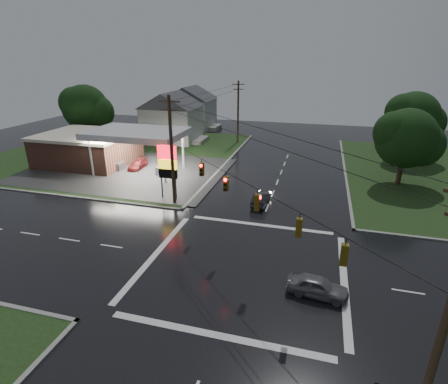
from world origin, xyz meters
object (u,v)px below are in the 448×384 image
(gas_station, at_px, (95,147))
(house_near, at_px, (172,116))
(house_far, at_px, (191,107))
(car_pump, at_px, (138,164))
(utility_pole_n, at_px, (238,111))
(car_north, at_px, (261,198))
(car_crossing, at_px, (318,286))
(pylon_sign, at_px, (167,163))
(tree_ne_far, at_px, (414,118))
(tree_nw_behind, at_px, (86,108))
(utility_pole_nw, at_px, (172,150))
(utility_pole_se, at_px, (448,314))
(tree_ne_near, at_px, (408,139))

(gas_station, relative_size, house_near, 2.37)
(house_far, height_order, car_pump, house_far)
(utility_pole_n, height_order, car_north, utility_pole_n)
(house_far, xyz_separation_m, car_crossing, (27.18, -49.94, -3.75))
(pylon_sign, bearing_deg, utility_pole_n, 87.92)
(tree_ne_far, height_order, car_crossing, tree_ne_far)
(tree_nw_behind, bearing_deg, utility_pole_nw, -40.10)
(gas_station, xyz_separation_m, house_near, (4.73, 16.30, 1.86))
(pylon_sign, xyz_separation_m, tree_ne_far, (27.65, 23.49, 2.17))
(utility_pole_n, bearing_deg, tree_ne_far, -8.55)
(tree_nw_behind, bearing_deg, tree_ne_far, 4.49)
(utility_pole_nw, height_order, utility_pole_se, same)
(utility_pole_nw, xyz_separation_m, utility_pole_se, (19.00, -19.00, 0.00))
(house_near, height_order, tree_nw_behind, tree_nw_behind)
(utility_pole_n, xyz_separation_m, car_pump, (-9.54, -18.61, -4.89))
(utility_pole_nw, xyz_separation_m, house_near, (-11.45, 26.50, -1.32))
(gas_station, height_order, house_far, house_far)
(tree_nw_behind, distance_m, car_crossing, 50.76)
(utility_pole_nw, bearing_deg, house_near, 113.37)
(tree_ne_near, distance_m, car_crossing, 26.01)
(utility_pole_nw, height_order, house_far, utility_pole_nw)
(utility_pole_n, height_order, tree_nw_behind, utility_pole_n)
(tree_ne_near, bearing_deg, utility_pole_se, -98.38)
(gas_station, bearing_deg, tree_nw_behind, 128.42)
(house_near, distance_m, house_far, 12.04)
(utility_pole_nw, relative_size, tree_ne_near, 1.22)
(tree_nw_behind, xyz_separation_m, car_pump, (14.80, -10.61, -5.60))
(utility_pole_se, relative_size, tree_ne_far, 1.12)
(gas_station, height_order, car_north, gas_station)
(gas_station, distance_m, tree_nw_behind, 13.63)
(pylon_sign, height_order, car_pump, pylon_sign)
(utility_pole_n, xyz_separation_m, tree_ne_near, (23.64, -16.01, 0.09))
(utility_pole_n, bearing_deg, car_pump, -117.15)
(pylon_sign, bearing_deg, tree_nw_behind, 140.13)
(utility_pole_n, bearing_deg, house_far, 141.23)
(tree_ne_near, distance_m, tree_ne_far, 12.39)
(car_crossing, bearing_deg, utility_pole_se, -143.48)
(house_near, bearing_deg, tree_nw_behind, -155.02)
(tree_ne_near, xyz_separation_m, car_north, (-14.94, -10.27, -4.93))
(house_far, distance_m, car_north, 42.16)
(utility_pole_n, relative_size, car_north, 2.73)
(pylon_sign, bearing_deg, car_north, 7.17)
(car_crossing, bearing_deg, utility_pole_nw, 59.19)
(gas_station, distance_m, utility_pole_se, 45.83)
(pylon_sign, relative_size, house_far, 0.54)
(car_pump, bearing_deg, house_far, 93.08)
(utility_pole_se, bearing_deg, utility_pole_n, 111.80)
(house_far, height_order, car_crossing, house_far)
(utility_pole_se, height_order, tree_ne_near, utility_pole_se)
(car_crossing, bearing_deg, car_pump, 55.73)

